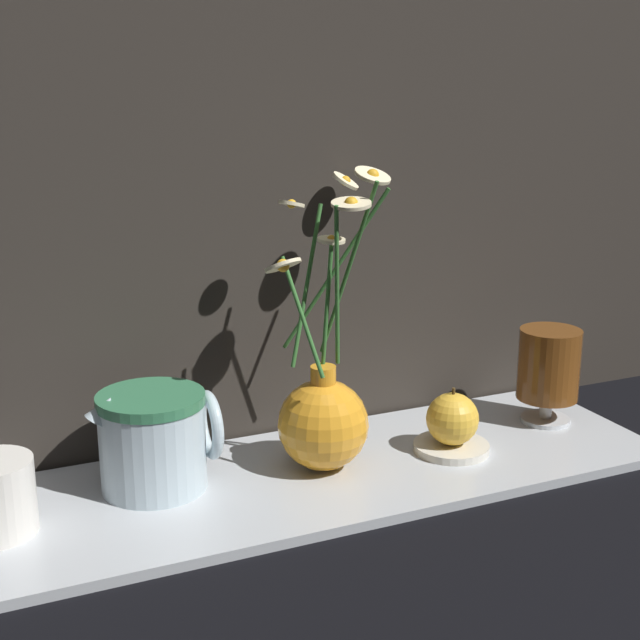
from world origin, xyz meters
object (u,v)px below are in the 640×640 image
object	(u,v)px
vase_with_flowers	(324,413)
orange_fruit	(452,419)
ceramic_pitcher	(154,436)
tea_glass	(549,367)

from	to	relation	value
vase_with_flowers	orange_fruit	xyz separation A→B (m)	(0.17, -0.02, -0.03)
vase_with_flowers	ceramic_pitcher	bearing A→B (deg)	171.82
orange_fruit	ceramic_pitcher	bearing A→B (deg)	171.93
vase_with_flowers	orange_fruit	world-z (taller)	vase_with_flowers
vase_with_flowers	orange_fruit	distance (m)	0.17
ceramic_pitcher	tea_glass	bearing A→B (deg)	-2.05
ceramic_pitcher	tea_glass	distance (m)	0.54
ceramic_pitcher	orange_fruit	distance (m)	0.37
tea_glass	vase_with_flowers	bearing A→B (deg)	-178.42
orange_fruit	vase_with_flowers	bearing A→B (deg)	172.05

